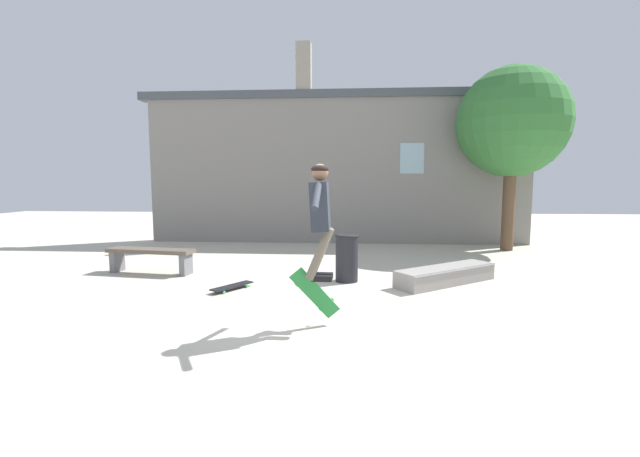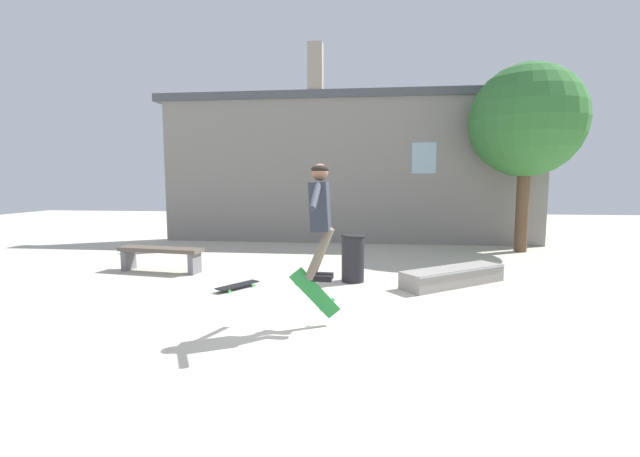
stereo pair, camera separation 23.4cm
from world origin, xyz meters
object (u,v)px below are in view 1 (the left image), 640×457
skateboard_flipping (315,293)px  skateboard_resting (232,286)px  skater (320,211)px  tree_right (513,123)px  skate_ledge (446,275)px  park_bench (151,255)px  trash_bin (347,257)px

skateboard_flipping → skateboard_resting: 2.44m
skater → skateboard_resting: skater is taller
tree_right → skate_ledge: tree_right is taller
skate_ledge → skateboard_flipping: 3.38m
park_bench → trash_bin: 4.06m
tree_right → skateboard_resting: size_ratio=6.01×
skateboard_resting → skateboard_flipping: bearing=-105.1°
skate_ledge → trash_bin: bearing=141.4°
skater → skate_ledge: bearing=51.8°
tree_right → park_bench: (-8.38, -3.56, -3.06)m
skate_ledge → trash_bin: size_ratio=2.29×
tree_right → skater: 8.33m
tree_right → skater: bearing=-125.1°
skate_ledge → skateboard_flipping: (-2.22, -2.54, 0.29)m
tree_right → skateboard_flipping: tree_right is taller
tree_right → trash_bin: 6.60m
tree_right → skateboard_flipping: size_ratio=6.68×
skater → park_bench: bearing=141.9°
skate_ledge → trash_bin: (-1.83, 0.06, 0.31)m
park_bench → skate_ledge: bearing=3.1°
skater → skateboard_flipping: (-0.07, 0.05, -1.06)m
trash_bin → skater: size_ratio=0.61×
trash_bin → skateboard_flipping: 2.63m
tree_right → park_bench: size_ratio=2.65×
trash_bin → skateboard_resting: 2.18m
tree_right → skater: size_ratio=3.36×
park_bench → skateboard_flipping: skateboard_flipping is taller
skate_ledge → trash_bin: trash_bin is taller
skater → skateboard_resting: bearing=133.7°
skateboard_flipping → park_bench: bearing=112.3°
park_bench → trash_bin: bearing=1.8°
trash_bin → tree_right: bearing=42.5°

